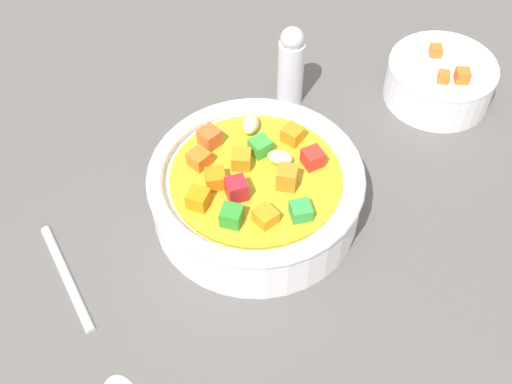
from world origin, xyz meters
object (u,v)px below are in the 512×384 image
Objects in this scene: pepper_shaker at (291,66)px; spoon at (91,332)px; soup_bowl_main at (256,189)px; side_bowl_small at (440,79)px.

spoon is at bearing 133.05° from pepper_shaker.
soup_bowl_main is at bearing 103.67° from spoon.
soup_bowl_main is at bearing 112.99° from side_bowl_small.
soup_bowl_main reaches higher than side_bowl_small.
soup_bowl_main is 18.03cm from spoon.
side_bowl_small reaches higher than spoon.
side_bowl_small is at bearing -104.26° from pepper_shaker.
pepper_shaker is at bearing 118.99° from spoon.
spoon is at bearing 117.74° from soup_bowl_main.
pepper_shaker is (3.84, 15.11, 2.11)cm from side_bowl_small.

